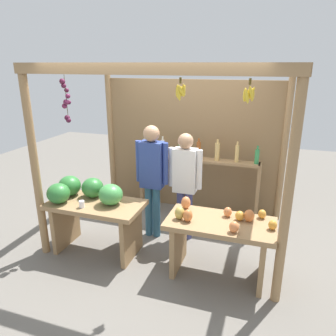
{
  "coord_description": "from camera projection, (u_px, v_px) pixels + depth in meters",
  "views": [
    {
      "loc": [
        1.29,
        -4.1,
        2.47
      ],
      "look_at": [
        0.0,
        -0.2,
        1.12
      ],
      "focal_mm": 33.99,
      "sensor_mm": 36.0,
      "label": 1
    }
  ],
  "objects": [
    {
      "name": "fruit_counter_left",
      "position": [
        90.0,
        203.0,
        4.25
      ],
      "size": [
        1.31,
        0.68,
        1.0
      ],
      "color": "#99754C",
      "rests_on": "ground"
    },
    {
      "name": "market_stall",
      "position": [
        182.0,
        135.0,
        4.83
      ],
      "size": [
        3.13,
        2.12,
        2.48
      ],
      "color": "#99754C",
      "rests_on": "ground"
    },
    {
      "name": "bottle_shelf_unit",
      "position": [
        198.0,
        170.0,
        5.22
      ],
      "size": [
        2.01,
        0.22,
        1.34
      ],
      "color": "#99754C",
      "rests_on": "ground"
    },
    {
      "name": "ground_plane",
      "position": [
        172.0,
        233.0,
        4.85
      ],
      "size": [
        12.0,
        12.0,
        0.0
      ],
      "primitive_type": "plane",
      "color": "slate",
      "rests_on": "ground"
    },
    {
      "name": "fruit_counter_right",
      "position": [
        219.0,
        234.0,
        3.76
      ],
      "size": [
        1.27,
        0.64,
        0.88
      ],
      "color": "#99754C",
      "rests_on": "ground"
    },
    {
      "name": "vendor_man",
      "position": [
        152.0,
        172.0,
        4.5
      ],
      "size": [
        0.48,
        0.23,
        1.67
      ],
      "rotation": [
        0.0,
        0.0,
        -0.07
      ],
      "color": "#30607B",
      "rests_on": "ground"
    },
    {
      "name": "vendor_woman",
      "position": [
        185.0,
        178.0,
        4.46
      ],
      "size": [
        0.48,
        0.21,
        1.58
      ],
      "rotation": [
        0.0,
        0.0,
        -0.17
      ],
      "color": "#3F4279",
      "rests_on": "ground"
    }
  ]
}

